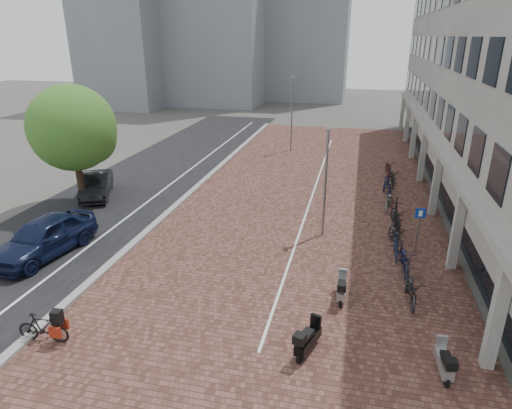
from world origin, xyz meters
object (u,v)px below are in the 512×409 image
object	(u,v)px
scooter_back	(444,360)
parking_sign	(419,224)
hero_bike	(43,327)
car_navy	(44,237)
scooter_mid	(308,338)
scooter_front	(342,287)
car_dark	(96,185)

from	to	relation	value
scooter_back	parking_sign	size ratio (longest dim) A/B	0.66
hero_bike	scooter_back	size ratio (longest dim) A/B	1.23
car_navy	scooter_back	size ratio (longest dim) A/B	3.59
scooter_mid	parking_sign	size ratio (longest dim) A/B	0.73
scooter_mid	scooter_back	bearing A→B (deg)	17.61
scooter_front	hero_bike	bearing A→B (deg)	-153.83
hero_bike	scooter_back	world-z (taller)	hero_bike
scooter_front	scooter_back	xyz separation A→B (m)	(3.03, -3.20, -0.02)
hero_bike	parking_sign	size ratio (longest dim) A/B	0.81
scooter_front	scooter_mid	xyz separation A→B (m)	(-0.83, -3.17, 0.03)
scooter_mid	parking_sign	distance (m)	8.67
car_navy	scooter_mid	world-z (taller)	car_navy
car_dark	scooter_front	bearing A→B (deg)	-52.81
scooter_front	parking_sign	distance (m)	5.53
car_dark	scooter_back	distance (m)	21.05
car_dark	scooter_mid	size ratio (longest dim) A/B	2.82
car_navy	car_dark	xyz separation A→B (m)	(-2.02, 7.30, -0.14)
scooter_back	parking_sign	bearing A→B (deg)	85.95
hero_bike	scooter_mid	bearing A→B (deg)	-85.58
car_navy	parking_sign	world-z (taller)	parking_sign
hero_bike	scooter_front	world-z (taller)	hero_bike
scooter_mid	parking_sign	world-z (taller)	parking_sign
scooter_back	car_navy	bearing A→B (deg)	162.50
car_navy	parking_sign	bearing A→B (deg)	22.91
hero_bike	parking_sign	distance (m)	15.09
parking_sign	scooter_front	bearing A→B (deg)	-128.84
scooter_mid	car_dark	bearing A→B (deg)	159.79
car_dark	hero_bike	xyz separation A→B (m)	(5.89, -12.46, -0.19)
car_navy	scooter_mid	distance (m)	12.59
car_navy	scooter_back	bearing A→B (deg)	-4.53
car_dark	parking_sign	distance (m)	18.21
scooter_front	parking_sign	bearing A→B (deg)	55.57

